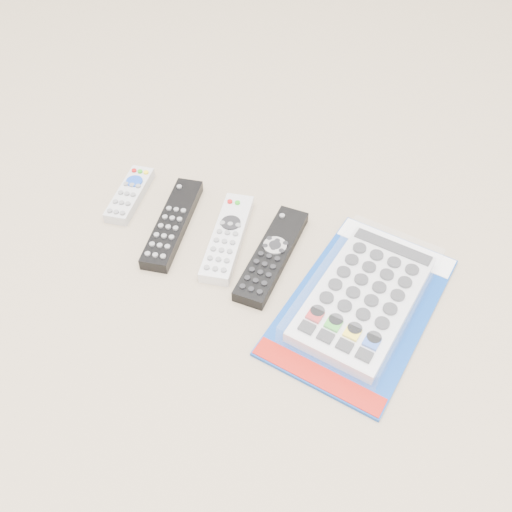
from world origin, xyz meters
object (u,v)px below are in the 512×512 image
at_px(jumbo_remote_packaged, 364,296).
at_px(remote_small_grey, 130,194).
at_px(remote_slim_black, 173,223).
at_px(remote_silver_dvd, 228,237).
at_px(remote_large_black, 272,255).

bearing_deg(jumbo_remote_packaged, remote_small_grey, 179.56).
xyz_separation_m(remote_slim_black, jumbo_remote_packaged, (0.34, -0.03, 0.01)).
xyz_separation_m(remote_small_grey, jumbo_remote_packaged, (0.44, -0.07, 0.01)).
xyz_separation_m(remote_silver_dvd, jumbo_remote_packaged, (0.24, -0.04, 0.01)).
bearing_deg(remote_silver_dvd, jumbo_remote_packaged, -20.62).
bearing_deg(remote_large_black, remote_silver_dvd, 173.95).
relative_size(remote_small_grey, remote_slim_black, 0.68).
bearing_deg(remote_large_black, remote_small_grey, 172.35).
bearing_deg(remote_small_grey, remote_silver_dvd, -17.47).
xyz_separation_m(remote_small_grey, remote_slim_black, (0.10, -0.03, 0.00)).
bearing_deg(remote_large_black, jumbo_remote_packaged, -11.34).
height_order(remote_silver_dvd, remote_large_black, same).
height_order(remote_slim_black, remote_large_black, same).
distance_m(remote_slim_black, jumbo_remote_packaged, 0.34).
relative_size(remote_small_grey, remote_large_black, 0.69).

